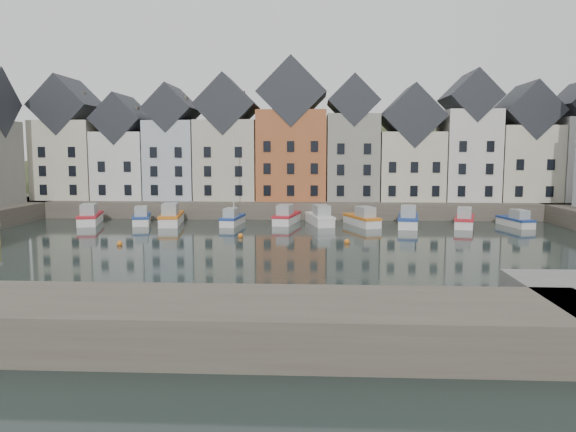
{
  "coord_description": "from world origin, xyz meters",
  "views": [
    {
      "loc": [
        3.25,
        -44.79,
        8.22
      ],
      "look_at": [
        0.66,
        6.0,
        2.33
      ],
      "focal_mm": 35.0,
      "sensor_mm": 36.0,
      "label": 1
    }
  ],
  "objects": [
    {
      "name": "ground",
      "position": [
        0.0,
        0.0,
        0.0
      ],
      "size": [
        260.0,
        260.0,
        0.0
      ],
      "primitive_type": "plane",
      "color": "black",
      "rests_on": "ground"
    },
    {
      "name": "far_quay",
      "position": [
        0.0,
        30.0,
        1.0
      ],
      "size": [
        90.0,
        16.0,
        2.0
      ],
      "primitive_type": "cube",
      "color": "#4D433B",
      "rests_on": "ground"
    },
    {
      "name": "near_wall",
      "position": [
        -10.0,
        -22.0,
        1.0
      ],
      "size": [
        50.0,
        6.0,
        2.0
      ],
      "primitive_type": "cube",
      "color": "#4D433B",
      "rests_on": "ground"
    },
    {
      "name": "hillside",
      "position": [
        0.02,
        56.0,
        -17.96
      ],
      "size": [
        153.6,
        70.4,
        64.0
      ],
      "color": "#263018",
      "rests_on": "ground"
    },
    {
      "name": "far_terrace",
      "position": [
        3.21,
        28.0,
        8.88
      ],
      "size": [
        72.37,
        8.16,
        17.78
      ],
      "color": "beige",
      "rests_on": "far_quay"
    },
    {
      "name": "mooring_buoys",
      "position": [
        -4.0,
        5.33,
        0.15
      ],
      "size": [
        20.5,
        5.5,
        0.5
      ],
      "color": "orange",
      "rests_on": "ground"
    },
    {
      "name": "boat_a",
      "position": [
        -22.38,
        17.08,
        0.76
      ],
      "size": [
        3.63,
        6.99,
        2.57
      ],
      "rotation": [
        0.0,
        0.0,
        0.24
      ],
      "color": "silver",
      "rests_on": "ground"
    },
    {
      "name": "boat_b",
      "position": [
        -16.56,
        17.48,
        0.67
      ],
      "size": [
        3.21,
        6.13,
        2.25
      ],
      "rotation": [
        0.0,
        0.0,
        0.25
      ],
      "color": "silver",
      "rests_on": "ground"
    },
    {
      "name": "boat_c",
      "position": [
        -13.06,
        17.06,
        0.8
      ],
      "size": [
        3.09,
        7.23,
        2.69
      ],
      "rotation": [
        0.0,
        0.0,
        0.13
      ],
      "color": "silver",
      "rests_on": "ground"
    },
    {
      "name": "boat_d",
      "position": [
        -6.15,
        17.14,
        0.69
      ],
      "size": [
        2.27,
        5.71,
        10.65
      ],
      "rotation": [
        0.0,
        0.0,
        -0.1
      ],
      "color": "silver",
      "rests_on": "ground"
    },
    {
      "name": "boat_e",
      "position": [
        -0.16,
        18.7,
        0.73
      ],
      "size": [
        3.1,
        6.6,
        2.44
      ],
      "rotation": [
        0.0,
        0.0,
        -0.18
      ],
      "color": "silver",
      "rests_on": "ground"
    },
    {
      "name": "boat_f",
      "position": [
        3.66,
        17.81,
        0.74
      ],
      "size": [
        3.46,
        6.77,
        2.49
      ],
      "rotation": [
        0.0,
        0.0,
        0.23
      ],
      "color": "silver",
      "rests_on": "ground"
    },
    {
      "name": "boat_g",
      "position": [
        8.35,
        17.18,
        0.71
      ],
      "size": [
        4.0,
        6.53,
        2.4
      ],
      "rotation": [
        0.0,
        0.0,
        0.36
      ],
      "color": "silver",
      "rests_on": "ground"
    },
    {
      "name": "boat_h",
      "position": [
        13.3,
        16.73,
        0.78
      ],
      "size": [
        3.21,
        7.04,
        2.6
      ],
      "rotation": [
        0.0,
        0.0,
        -0.17
      ],
      "color": "silver",
      "rests_on": "ground"
    },
    {
      "name": "boat_i",
      "position": [
        19.43,
        16.88,
        0.72
      ],
      "size": [
        3.62,
        6.56,
        2.4
      ],
      "rotation": [
        0.0,
        0.0,
        -0.28
      ],
      "color": "silver",
      "rests_on": "ground"
    },
    {
      "name": "boat_j",
      "position": [
        25.1,
        17.29,
        0.63
      ],
      "size": [
        2.74,
        5.72,
        2.11
      ],
      "rotation": [
        0.0,
        0.0,
        0.2
      ],
      "color": "silver",
      "rests_on": "ground"
    }
  ]
}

